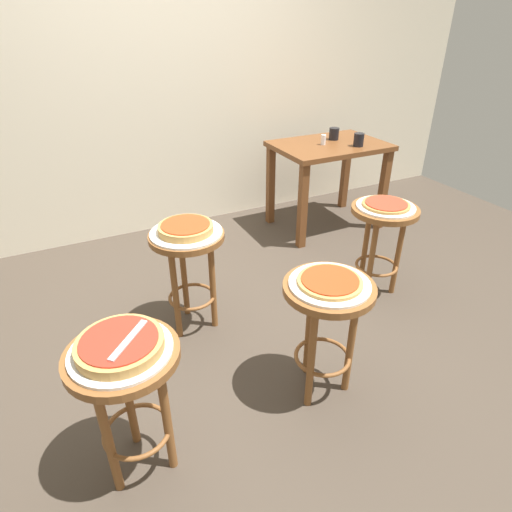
# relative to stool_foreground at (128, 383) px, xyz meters

# --- Properties ---
(ground_plane) EXTENTS (6.00, 6.00, 0.00)m
(ground_plane) POSITION_rel_stool_foreground_xyz_m (0.84, 0.65, -0.47)
(ground_plane) COLOR #42382D
(back_wall) EXTENTS (6.00, 0.10, 3.00)m
(back_wall) POSITION_rel_stool_foreground_xyz_m (0.84, 2.30, 1.03)
(back_wall) COLOR beige
(back_wall) RESTS_ON ground_plane
(stool_foreground) EXTENTS (0.42, 0.42, 0.63)m
(stool_foreground) POSITION_rel_stool_foreground_xyz_m (0.00, 0.00, 0.00)
(stool_foreground) COLOR brown
(stool_foreground) RESTS_ON ground_plane
(serving_plate_foreground) EXTENTS (0.37, 0.37, 0.01)m
(serving_plate_foreground) POSITION_rel_stool_foreground_xyz_m (0.00, 0.00, 0.16)
(serving_plate_foreground) COLOR silver
(serving_plate_foreground) RESTS_ON stool_foreground
(pizza_foreground) EXTENTS (0.31, 0.31, 0.05)m
(pizza_foreground) POSITION_rel_stool_foreground_xyz_m (-0.00, 0.00, 0.19)
(pizza_foreground) COLOR tan
(pizza_foreground) RESTS_ON serving_plate_foreground
(stool_middle) EXTENTS (0.42, 0.42, 0.63)m
(stool_middle) POSITION_rel_stool_foreground_xyz_m (0.91, 0.03, 0.00)
(stool_middle) COLOR brown
(stool_middle) RESTS_ON ground_plane
(serving_plate_middle) EXTENTS (0.37, 0.37, 0.01)m
(serving_plate_middle) POSITION_rel_stool_foreground_xyz_m (0.91, 0.03, 0.16)
(serving_plate_middle) COLOR white
(serving_plate_middle) RESTS_ON stool_middle
(pizza_middle) EXTENTS (0.29, 0.29, 0.02)m
(pizza_middle) POSITION_rel_stool_foreground_xyz_m (0.91, 0.03, 0.17)
(pizza_middle) COLOR tan
(pizza_middle) RESTS_ON serving_plate_middle
(stool_leftside) EXTENTS (0.42, 0.42, 0.63)m
(stool_leftside) POSITION_rel_stool_foreground_xyz_m (1.73, 0.59, 0.00)
(stool_leftside) COLOR brown
(stool_leftside) RESTS_ON ground_plane
(serving_plate_leftside) EXTENTS (0.36, 0.36, 0.01)m
(serving_plate_leftside) POSITION_rel_stool_foreground_xyz_m (1.73, 0.59, 0.16)
(serving_plate_leftside) COLOR white
(serving_plate_leftside) RESTS_ON stool_leftside
(pizza_leftside) EXTENTS (0.29, 0.29, 0.02)m
(pizza_leftside) POSITION_rel_stool_foreground_xyz_m (1.73, 0.59, 0.17)
(pizza_leftside) COLOR #B78442
(pizza_leftside) RESTS_ON serving_plate_leftside
(stool_rear) EXTENTS (0.42, 0.42, 0.63)m
(stool_rear) POSITION_rel_stool_foreground_xyz_m (0.51, 0.80, 0.00)
(stool_rear) COLOR brown
(stool_rear) RESTS_ON ground_plane
(serving_plate_rear) EXTENTS (0.40, 0.40, 0.01)m
(serving_plate_rear) POSITION_rel_stool_foreground_xyz_m (0.51, 0.80, 0.16)
(serving_plate_rear) COLOR white
(serving_plate_rear) RESTS_ON stool_rear
(pizza_rear) EXTENTS (0.30, 0.30, 0.05)m
(pizza_rear) POSITION_rel_stool_foreground_xyz_m (0.51, 0.80, 0.19)
(pizza_rear) COLOR tan
(pizza_rear) RESTS_ON serving_plate_rear
(dining_table) EXTENTS (0.91, 0.63, 0.74)m
(dining_table) POSITION_rel_stool_foreground_xyz_m (2.04, 1.65, 0.13)
(dining_table) COLOR brown
(dining_table) RESTS_ON ground_plane
(cup_near_edge) EXTENTS (0.08, 0.08, 0.10)m
(cup_near_edge) POSITION_rel_stool_foreground_xyz_m (2.19, 1.48, 0.31)
(cup_near_edge) COLOR black
(cup_near_edge) RESTS_ON dining_table
(cup_far_edge) EXTENTS (0.08, 0.08, 0.10)m
(cup_far_edge) POSITION_rel_stool_foreground_xyz_m (2.13, 1.73, 0.31)
(cup_far_edge) COLOR black
(cup_far_edge) RESTS_ON dining_table
(condiment_shaker) EXTENTS (0.04, 0.04, 0.08)m
(condiment_shaker) POSITION_rel_stool_foreground_xyz_m (1.96, 1.64, 0.30)
(condiment_shaker) COLOR white
(condiment_shaker) RESTS_ON dining_table
(pizza_server_knife) EXTENTS (0.17, 0.18, 0.01)m
(pizza_server_knife) POSITION_rel_stool_foreground_xyz_m (0.03, -0.02, 0.21)
(pizza_server_knife) COLOR silver
(pizza_server_knife) RESTS_ON pizza_foreground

